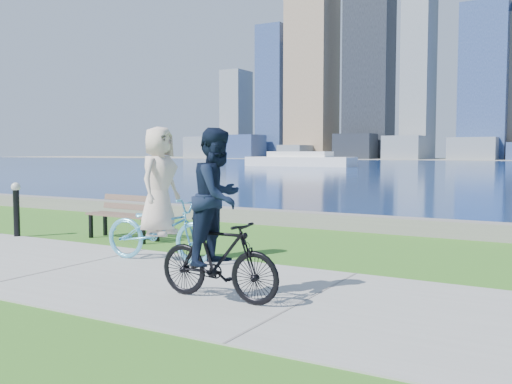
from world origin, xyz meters
TOP-DOWN VIEW (x-y plane):
  - ground at (0.00, 0.00)m, footprint 320.00×320.00m
  - concrete_path at (0.00, 0.00)m, footprint 80.00×3.50m
  - seawall at (0.00, 6.20)m, footprint 90.00×0.50m
  - ferry_near at (-23.11, 56.43)m, footprint 13.32×3.80m
  - park_bench at (-1.24, 2.63)m, footprint 1.74×0.69m
  - bollard_lamp at (-3.41, 1.68)m, footprint 0.18×0.18m
  - cyclist_woman at (0.93, 1.06)m, footprint 0.91×2.05m
  - cyclist_man at (3.10, -0.49)m, footprint 0.61×1.64m

SIDE VIEW (x-z plane):
  - ground at x=0.00m, z-range 0.00..0.00m
  - concrete_path at x=0.00m, z-range 0.00..0.02m
  - seawall at x=0.00m, z-range 0.00..0.35m
  - park_bench at x=-1.24m, z-range 0.10..0.98m
  - bollard_lamp at x=-3.41m, z-range 0.08..1.23m
  - ferry_near at x=-23.11m, z-range -0.15..1.66m
  - cyclist_woman at x=0.93m, z-range -0.26..1.90m
  - cyclist_man at x=3.10m, z-range -0.14..1.90m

